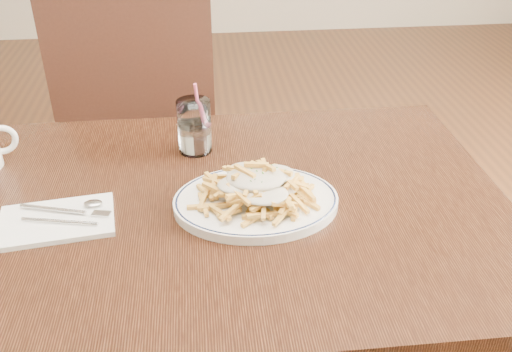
{
  "coord_description": "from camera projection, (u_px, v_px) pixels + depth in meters",
  "views": [
    {
      "loc": [
        -0.0,
        -0.94,
        1.38
      ],
      "look_at": [
        0.09,
        -0.03,
        0.82
      ],
      "focal_mm": 40.0,
      "sensor_mm": 36.0,
      "label": 1
    }
  ],
  "objects": [
    {
      "name": "table",
      "position": [
        210.0,
        233.0,
        1.17
      ],
      "size": [
        1.2,
        0.8,
        0.75
      ],
      "color": "black",
      "rests_on": "ground"
    },
    {
      "name": "fries_plate",
      "position": [
        256.0,
        202.0,
        1.11
      ],
      "size": [
        0.37,
        0.34,
        0.02
      ],
      "color": "white",
      "rests_on": "table"
    },
    {
      "name": "chair_far",
      "position": [
        142.0,
        123.0,
        1.83
      ],
      "size": [
        0.47,
        0.47,
        1.01
      ],
      "color": "black",
      "rests_on": "ground"
    },
    {
      "name": "loaded_fries",
      "position": [
        256.0,
        182.0,
        1.09
      ],
      "size": [
        0.24,
        0.21,
        0.06
      ],
      "color": "gold",
      "rests_on": "fries_plate"
    },
    {
      "name": "napkin",
      "position": [
        57.0,
        221.0,
        1.07
      ],
      "size": [
        0.23,
        0.16,
        0.01
      ],
      "primitive_type": "cube",
      "rotation": [
        0.0,
        0.0,
        0.14
      ],
      "color": "white",
      "rests_on": "table"
    },
    {
      "name": "water_glass",
      "position": [
        195.0,
        129.0,
        1.29
      ],
      "size": [
        0.08,
        0.08,
        0.17
      ],
      "color": "white",
      "rests_on": "table"
    },
    {
      "name": "cutlery",
      "position": [
        56.0,
        216.0,
        1.07
      ],
      "size": [
        0.19,
        0.1,
        0.01
      ],
      "color": "silver",
      "rests_on": "napkin"
    }
  ]
}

